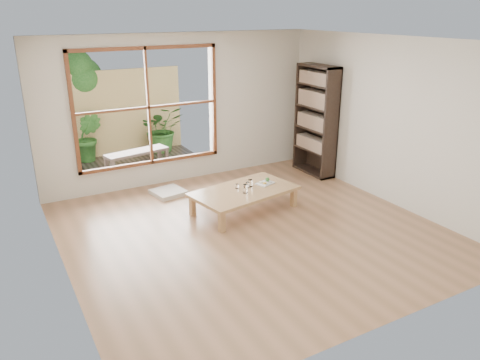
# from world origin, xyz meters

# --- Properties ---
(ground) EXTENTS (5.00, 5.00, 0.00)m
(ground) POSITION_xyz_m (0.00, 0.00, 0.00)
(ground) COLOR #A17350
(ground) RESTS_ON ground
(low_table) EXTENTS (1.73, 1.17, 0.35)m
(low_table) POSITION_xyz_m (0.26, 0.63, 0.31)
(low_table) COLOR #AA8052
(low_table) RESTS_ON ground
(floor_cushion) EXTENTS (0.57, 0.57, 0.07)m
(floor_cushion) POSITION_xyz_m (-0.53, 1.85, 0.04)
(floor_cushion) COLOR beige
(floor_cushion) RESTS_ON ground
(bookshelf) EXTENTS (0.32, 0.91, 2.03)m
(bookshelf) POSITION_xyz_m (2.32, 1.57, 1.01)
(bookshelf) COLOR #30221B
(bookshelf) RESTS_ON ground
(glass_tall) EXTENTS (0.07, 0.07, 0.13)m
(glass_tall) POSITION_xyz_m (0.21, 0.51, 0.42)
(glass_tall) COLOR silver
(glass_tall) RESTS_ON low_table
(glass_mid) EXTENTS (0.08, 0.08, 0.11)m
(glass_mid) POSITION_xyz_m (0.41, 0.72, 0.40)
(glass_mid) COLOR silver
(glass_mid) RESTS_ON low_table
(glass_short) EXTENTS (0.06, 0.06, 0.08)m
(glass_short) POSITION_xyz_m (0.36, 0.71, 0.39)
(glass_short) COLOR silver
(glass_short) RESTS_ON low_table
(glass_small) EXTENTS (0.06, 0.06, 0.07)m
(glass_small) POSITION_xyz_m (0.19, 0.73, 0.38)
(glass_small) COLOR silver
(glass_small) RESTS_ON low_table
(food_tray) EXTENTS (0.32, 0.27, 0.08)m
(food_tray) POSITION_xyz_m (0.69, 0.71, 0.37)
(food_tray) COLOR white
(food_tray) RESTS_ON low_table
(deck) EXTENTS (2.80, 2.00, 0.05)m
(deck) POSITION_xyz_m (-0.60, 3.56, 0.00)
(deck) COLOR #352D26
(deck) RESTS_ON ground
(garden_bench) EXTENTS (1.27, 0.58, 0.39)m
(garden_bench) POSITION_xyz_m (-0.62, 3.26, 0.35)
(garden_bench) COLOR #30221B
(garden_bench) RESTS_ON deck
(bamboo_fence) EXTENTS (2.80, 0.06, 1.80)m
(bamboo_fence) POSITION_xyz_m (-0.60, 4.56, 0.90)
(bamboo_fence) COLOR tan
(bamboo_fence) RESTS_ON ground
(shrub_right) EXTENTS (0.97, 0.86, 1.00)m
(shrub_right) POSITION_xyz_m (0.27, 4.26, 0.52)
(shrub_right) COLOR #315F23
(shrub_right) RESTS_ON deck
(shrub_left) EXTENTS (0.69, 0.63, 1.01)m
(shrub_left) POSITION_xyz_m (-1.29, 4.30, 0.53)
(shrub_left) COLOR #315F23
(shrub_left) RESTS_ON deck
(garden_tree) EXTENTS (1.04, 0.85, 2.22)m
(garden_tree) POSITION_xyz_m (-1.28, 4.86, 1.63)
(garden_tree) COLOR #4C3D2D
(garden_tree) RESTS_ON ground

